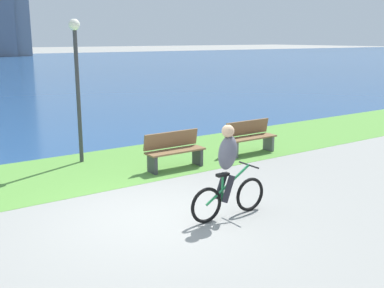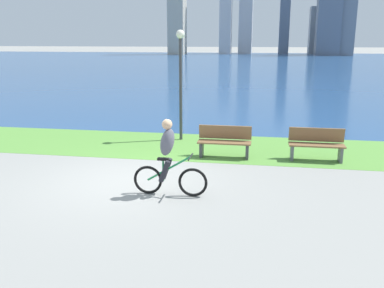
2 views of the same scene
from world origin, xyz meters
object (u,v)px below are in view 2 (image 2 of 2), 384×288
Objects in this scene: cyclist_lead at (168,158)px; lamppost_tall at (181,68)px; bench_near_path at (316,145)px; bench_far_along_path at (225,142)px.

cyclist_lead is 0.47× the size of lamppost_tall.
cyclist_lead is at bearing -136.27° from bench_near_path.
cyclist_lead is 4.78m from bench_near_path.
bench_far_along_path is (-2.53, -0.11, 0.00)m from bench_near_path.
lamppost_tall is at bearing 130.94° from bench_far_along_path.
bench_far_along_path is 0.42× the size of lamppost_tall.
bench_far_along_path is 3.14m from lamppost_tall.
bench_far_along_path is at bearing -177.51° from bench_near_path.
lamppost_tall reaches higher than bench_far_along_path.
lamppost_tall is at bearing 98.14° from cyclist_lead.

